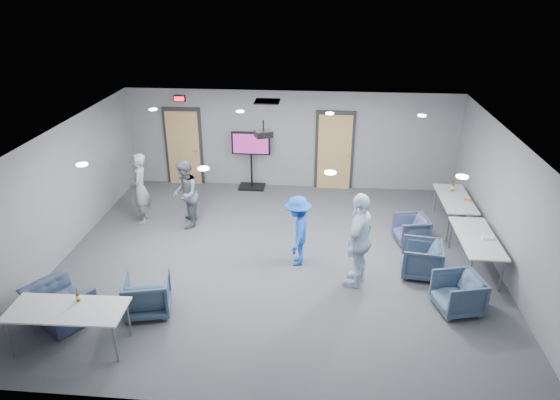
# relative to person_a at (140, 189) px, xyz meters

# --- Properties ---
(floor) EXTENTS (9.00, 9.00, 0.00)m
(floor) POSITION_rel_person_a_xyz_m (3.40, -1.45, -0.86)
(floor) COLOR #3A3D42
(floor) RESTS_ON ground
(ceiling) EXTENTS (9.00, 9.00, 0.00)m
(ceiling) POSITION_rel_person_a_xyz_m (3.40, -1.45, 1.84)
(ceiling) COLOR white
(ceiling) RESTS_ON wall_back
(wall_back) EXTENTS (9.00, 0.02, 2.70)m
(wall_back) POSITION_rel_person_a_xyz_m (3.40, 2.55, 0.49)
(wall_back) COLOR slate
(wall_back) RESTS_ON floor
(wall_front) EXTENTS (9.00, 0.02, 2.70)m
(wall_front) POSITION_rel_person_a_xyz_m (3.40, -5.45, 0.49)
(wall_front) COLOR slate
(wall_front) RESTS_ON floor
(wall_left) EXTENTS (0.02, 8.00, 2.70)m
(wall_left) POSITION_rel_person_a_xyz_m (-1.10, -1.45, 0.49)
(wall_left) COLOR slate
(wall_left) RESTS_ON floor
(wall_right) EXTENTS (0.02, 8.00, 2.70)m
(wall_right) POSITION_rel_person_a_xyz_m (7.90, -1.45, 0.49)
(wall_right) COLOR slate
(wall_right) RESTS_ON floor
(door_left) EXTENTS (1.06, 0.17, 2.24)m
(door_left) POSITION_rel_person_a_xyz_m (0.40, 2.51, 0.21)
(door_left) COLOR black
(door_left) RESTS_ON wall_back
(door_right) EXTENTS (1.06, 0.17, 2.24)m
(door_right) POSITION_rel_person_a_xyz_m (4.60, 2.51, 0.21)
(door_right) COLOR black
(door_right) RESTS_ON wall_back
(exit_sign) EXTENTS (0.32, 0.08, 0.16)m
(exit_sign) POSITION_rel_person_a_xyz_m (0.40, 2.49, 1.59)
(exit_sign) COLOR black
(exit_sign) RESTS_ON wall_back
(hvac_diffuser) EXTENTS (0.60, 0.60, 0.03)m
(hvac_diffuser) POSITION_rel_person_a_xyz_m (2.90, 1.35, 1.82)
(hvac_diffuser) COLOR black
(hvac_diffuser) RESTS_ON ceiling
(downlights) EXTENTS (6.18, 3.78, 0.02)m
(downlights) POSITION_rel_person_a_xyz_m (3.40, -1.45, 1.82)
(downlights) COLOR white
(downlights) RESTS_ON ceiling
(person_a) EXTENTS (0.55, 0.71, 1.72)m
(person_a) POSITION_rel_person_a_xyz_m (0.00, 0.00, 0.00)
(person_a) COLOR gray
(person_a) RESTS_ON floor
(person_b) EXTENTS (0.75, 0.89, 1.64)m
(person_b) POSITION_rel_person_a_xyz_m (1.12, -0.12, -0.04)
(person_b) COLOR #525A62
(person_b) RESTS_ON floor
(person_c) EXTENTS (0.84, 1.20, 1.90)m
(person_c) POSITION_rel_person_a_xyz_m (5.02, -2.21, 0.09)
(person_c) COLOR silver
(person_c) RESTS_ON floor
(person_d) EXTENTS (0.58, 0.98, 1.49)m
(person_d) POSITION_rel_person_a_xyz_m (3.83, -1.57, -0.11)
(person_d) COLOR blue
(person_d) RESTS_ON floor
(chair_right_a) EXTENTS (0.80, 0.79, 0.63)m
(chair_right_a) POSITION_rel_person_a_xyz_m (6.30, -0.47, -0.55)
(chair_right_a) COLOR #394362
(chair_right_a) RESTS_ON floor
(chair_right_b) EXTENTS (0.87, 0.85, 0.71)m
(chair_right_b) POSITION_rel_person_a_xyz_m (6.30, -1.80, -0.51)
(chair_right_b) COLOR #324257
(chair_right_b) RESTS_ON floor
(chair_right_c) EXTENTS (0.91, 0.90, 0.69)m
(chair_right_c) POSITION_rel_person_a_xyz_m (6.75, -2.92, -0.52)
(chair_right_c) COLOR #3D526A
(chair_right_c) RESTS_ON floor
(chair_front_a) EXTENTS (0.94, 0.96, 0.73)m
(chair_front_a) POSITION_rel_person_a_xyz_m (1.29, -3.45, -0.50)
(chair_front_a) COLOR #374C60
(chair_front_a) RESTS_ON floor
(chair_front_b) EXTENTS (1.34, 1.31, 0.66)m
(chair_front_b) POSITION_rel_person_a_xyz_m (-0.13, -3.85, -0.53)
(chair_front_b) COLOR #334058
(chair_front_b) RESTS_ON floor
(table_right_a) EXTENTS (0.71, 1.69, 0.73)m
(table_right_a) POSITION_rel_person_a_xyz_m (7.40, 0.42, -0.18)
(table_right_a) COLOR silver
(table_right_a) RESTS_ON floor
(table_right_b) EXTENTS (0.74, 1.78, 0.73)m
(table_right_b) POSITION_rel_person_a_xyz_m (7.40, -1.48, -0.18)
(table_right_b) COLOR silver
(table_right_b) RESTS_ON floor
(table_front_left) EXTENTS (1.86, 0.82, 0.73)m
(table_front_left) POSITION_rel_person_a_xyz_m (0.38, -4.45, -0.18)
(table_front_left) COLOR silver
(table_front_left) RESTS_ON floor
(bottle_front) EXTENTS (0.06, 0.06, 0.23)m
(bottle_front) POSITION_rel_person_a_xyz_m (0.47, -4.24, -0.05)
(bottle_front) COLOR #603910
(bottle_front) RESTS_ON table_front_left
(bottle_right) EXTENTS (0.07, 0.07, 0.28)m
(bottle_right) POSITION_rel_person_a_xyz_m (7.42, 0.82, -0.03)
(bottle_right) COLOR #603910
(bottle_right) RESTS_ON table_right_a
(snack_box) EXTENTS (0.18, 0.15, 0.03)m
(snack_box) POSITION_rel_person_a_xyz_m (7.64, 0.28, -0.11)
(snack_box) COLOR #D46A35
(snack_box) RESTS_ON table_right_a
(wrapper) EXTENTS (0.23, 0.16, 0.05)m
(wrapper) POSITION_rel_person_a_xyz_m (7.58, -1.54, -0.11)
(wrapper) COLOR silver
(wrapper) RESTS_ON table_right_b
(tv_stand) EXTENTS (1.06, 0.50, 1.62)m
(tv_stand) POSITION_rel_person_a_xyz_m (2.33, 2.30, 0.06)
(tv_stand) COLOR black
(tv_stand) RESTS_ON floor
(projector) EXTENTS (0.44, 0.41, 0.36)m
(projector) POSITION_rel_person_a_xyz_m (3.01, -0.36, 1.54)
(projector) COLOR black
(projector) RESTS_ON ceiling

